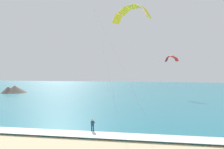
# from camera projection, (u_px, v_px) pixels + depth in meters

# --- Properties ---
(sea) EXTENTS (200.00, 120.00, 0.20)m
(sea) POSITION_uv_depth(u_px,v_px,m) (140.00, 91.00, 85.56)
(sea) COLOR teal
(sea) RESTS_ON ground
(surf_foam) EXTENTS (200.00, 2.70, 0.04)m
(surf_foam) POSITION_uv_depth(u_px,v_px,m) (96.00, 135.00, 27.63)
(surf_foam) COLOR white
(surf_foam) RESTS_ON sea
(surfboard) EXTENTS (0.63, 1.45, 0.09)m
(surfboard) POSITION_uv_depth(u_px,v_px,m) (93.00, 133.00, 29.22)
(surfboard) COLOR white
(surfboard) RESTS_ON ground
(kitesurfer) EXTENTS (0.56, 0.56, 1.69)m
(kitesurfer) POSITION_uv_depth(u_px,v_px,m) (93.00, 125.00, 29.22)
(kitesurfer) COLOR #143347
(kitesurfer) RESTS_ON ground
(kite_primary) EXTENTS (6.58, 7.40, 14.91)m
(kite_primary) POSITION_uv_depth(u_px,v_px,m) (132.00, 12.00, 33.74)
(kite_primary) COLOR yellow
(kite_distant) EXTENTS (3.56, 4.13, 1.73)m
(kite_distant) POSITION_uv_depth(u_px,v_px,m) (171.00, 58.00, 67.31)
(kite_distant) COLOR red
(headland_left) EXTENTS (8.10, 8.17, 2.40)m
(headland_left) POSITION_uv_depth(u_px,v_px,m) (12.00, 90.00, 77.35)
(headland_left) COLOR #56514C
(headland_left) RESTS_ON ground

